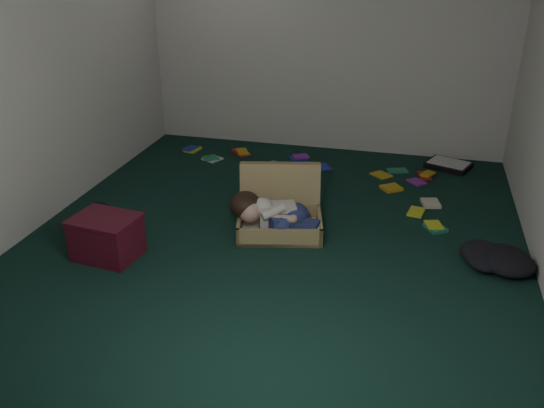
% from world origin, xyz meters
% --- Properties ---
extents(floor, '(4.50, 4.50, 0.00)m').
position_xyz_m(floor, '(0.00, 0.00, 0.00)').
color(floor, black).
rests_on(floor, ground).
extents(wall_back, '(4.50, 0.00, 4.50)m').
position_xyz_m(wall_back, '(0.00, 2.25, 1.30)').
color(wall_back, silver).
rests_on(wall_back, ground).
extents(wall_front, '(4.50, 0.00, 4.50)m').
position_xyz_m(wall_front, '(0.00, -2.25, 1.30)').
color(wall_front, silver).
rests_on(wall_front, ground).
extents(wall_left, '(0.00, 4.50, 4.50)m').
position_xyz_m(wall_left, '(-2.00, 0.00, 1.30)').
color(wall_left, silver).
rests_on(wall_left, ground).
extents(suitcase, '(0.83, 0.81, 0.51)m').
position_xyz_m(suitcase, '(-0.01, 0.16, 0.15)').
color(suitcase, tan).
rests_on(suitcase, floor).
extents(person, '(0.77, 0.38, 0.32)m').
position_xyz_m(person, '(-0.02, -0.02, 0.19)').
color(person, silver).
rests_on(person, suitcase).
extents(maroon_bin, '(0.53, 0.44, 0.33)m').
position_xyz_m(maroon_bin, '(-1.18, -0.67, 0.17)').
color(maroon_bin, '#4E0F1E').
rests_on(maroon_bin, floor).
extents(backpack, '(0.47, 0.41, 0.24)m').
position_xyz_m(backpack, '(-1.38, -0.41, 0.12)').
color(backpack, black).
rests_on(backpack, floor).
extents(clothing_pile, '(0.51, 0.44, 0.14)m').
position_xyz_m(clothing_pile, '(1.70, -0.05, 0.07)').
color(clothing_pile, black).
rests_on(clothing_pile, floor).
extents(paper_tray, '(0.53, 0.47, 0.06)m').
position_xyz_m(paper_tray, '(1.42, 1.95, 0.03)').
color(paper_tray, black).
rests_on(paper_tray, floor).
extents(book_scatter, '(2.92, 1.62, 0.02)m').
position_xyz_m(book_scatter, '(0.32, 1.40, 0.01)').
color(book_scatter, yellow).
rests_on(book_scatter, floor).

